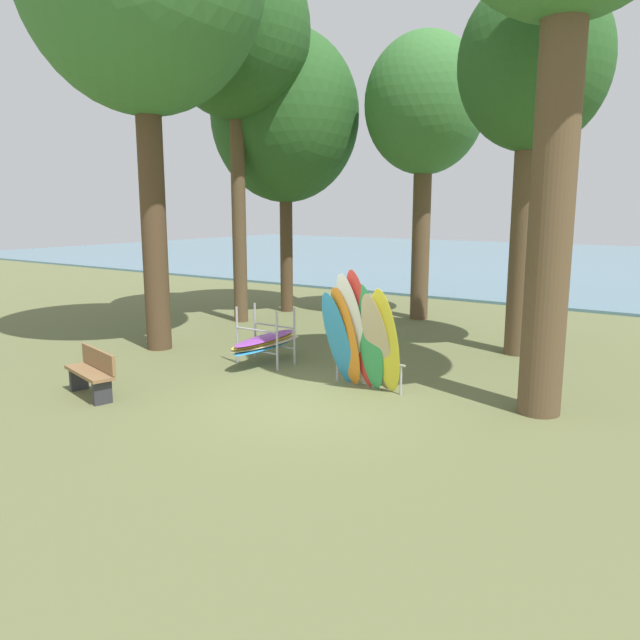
{
  "coord_description": "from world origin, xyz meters",
  "views": [
    {
      "loc": [
        6.03,
        -8.44,
        3.38
      ],
      "look_at": [
        -0.93,
        1.73,
        1.1
      ],
      "focal_mm": 34.63,
      "sensor_mm": 36.0,
      "label": 1
    }
  ],
  "objects_px": {
    "tree_mid_behind": "(285,117)",
    "tree_deep_back": "(234,31)",
    "tree_far_left_back": "(425,108)",
    "tree_far_right_back": "(534,71)",
    "park_bench": "(92,372)",
    "board_storage_rack": "(265,342)",
    "leaning_board_pile": "(361,337)"
  },
  "relations": [
    {
      "from": "tree_far_left_back",
      "to": "board_storage_rack",
      "type": "bearing_deg",
      "value": -92.92
    },
    {
      "from": "tree_far_right_back",
      "to": "board_storage_rack",
      "type": "height_order",
      "value": "tree_far_right_back"
    },
    {
      "from": "leaning_board_pile",
      "to": "board_storage_rack",
      "type": "height_order",
      "value": "leaning_board_pile"
    },
    {
      "from": "tree_mid_behind",
      "to": "tree_far_left_back",
      "type": "distance_m",
      "value": 4.31
    },
    {
      "from": "leaning_board_pile",
      "to": "board_storage_rack",
      "type": "relative_size",
      "value": 1.08
    },
    {
      "from": "tree_deep_back",
      "to": "leaning_board_pile",
      "type": "xyz_separation_m",
      "value": [
        6.54,
        -4.08,
        -7.08
      ]
    },
    {
      "from": "tree_far_left_back",
      "to": "tree_far_right_back",
      "type": "xyz_separation_m",
      "value": [
        3.88,
        -2.9,
        0.06
      ]
    },
    {
      "from": "tree_deep_back",
      "to": "park_bench",
      "type": "xyz_separation_m",
      "value": [
        2.72,
        -7.06,
        -7.65
      ]
    },
    {
      "from": "tree_deep_back",
      "to": "leaning_board_pile",
      "type": "bearing_deg",
      "value": -31.92
    },
    {
      "from": "tree_far_left_back",
      "to": "tree_deep_back",
      "type": "bearing_deg",
      "value": -140.69
    },
    {
      "from": "tree_far_left_back",
      "to": "tree_far_right_back",
      "type": "height_order",
      "value": "tree_far_left_back"
    },
    {
      "from": "leaning_board_pile",
      "to": "tree_deep_back",
      "type": "bearing_deg",
      "value": 148.08
    },
    {
      "from": "tree_deep_back",
      "to": "park_bench",
      "type": "distance_m",
      "value": 10.76
    },
    {
      "from": "tree_mid_behind",
      "to": "board_storage_rack",
      "type": "distance_m",
      "value": 8.86
    },
    {
      "from": "park_bench",
      "to": "tree_mid_behind",
      "type": "bearing_deg",
      "value": 106.19
    },
    {
      "from": "tree_far_left_back",
      "to": "tree_deep_back",
      "type": "xyz_separation_m",
      "value": [
        -4.17,
        -3.41,
        1.93
      ]
    },
    {
      "from": "tree_far_left_back",
      "to": "tree_far_right_back",
      "type": "relative_size",
      "value": 1.0
    },
    {
      "from": "tree_far_right_back",
      "to": "tree_far_left_back",
      "type": "bearing_deg",
      "value": 143.2
    },
    {
      "from": "tree_far_left_back",
      "to": "park_bench",
      "type": "relative_size",
      "value": 5.68
    },
    {
      "from": "tree_deep_back",
      "to": "park_bench",
      "type": "relative_size",
      "value": 7.25
    },
    {
      "from": "board_storage_rack",
      "to": "park_bench",
      "type": "xyz_separation_m",
      "value": [
        -1.1,
        -3.55,
        -0.04
      ]
    },
    {
      "from": "board_storage_rack",
      "to": "tree_deep_back",
      "type": "bearing_deg",
      "value": 137.37
    },
    {
      "from": "tree_far_left_back",
      "to": "board_storage_rack",
      "type": "height_order",
      "value": "tree_far_left_back"
    },
    {
      "from": "tree_deep_back",
      "to": "board_storage_rack",
      "type": "xyz_separation_m",
      "value": [
        3.81,
        -3.51,
        -7.6
      ]
    },
    {
      "from": "board_storage_rack",
      "to": "tree_far_right_back",
      "type": "bearing_deg",
      "value": 43.5
    },
    {
      "from": "tree_far_left_back",
      "to": "leaning_board_pile",
      "type": "distance_m",
      "value": 9.39
    },
    {
      "from": "tree_far_right_back",
      "to": "leaning_board_pile",
      "type": "xyz_separation_m",
      "value": [
        -1.5,
        -4.59,
        -5.21
      ]
    },
    {
      "from": "tree_far_left_back",
      "to": "tree_far_right_back",
      "type": "bearing_deg",
      "value": -36.8
    },
    {
      "from": "tree_deep_back",
      "to": "board_storage_rack",
      "type": "relative_size",
      "value": 4.96
    },
    {
      "from": "tree_far_right_back",
      "to": "leaning_board_pile",
      "type": "bearing_deg",
      "value": -108.17
    },
    {
      "from": "tree_mid_behind",
      "to": "tree_far_right_back",
      "type": "bearing_deg",
      "value": -11.98
    },
    {
      "from": "tree_mid_behind",
      "to": "tree_deep_back",
      "type": "xyz_separation_m",
      "value": [
        -0.03,
        -2.21,
        2.0
      ]
    }
  ]
}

